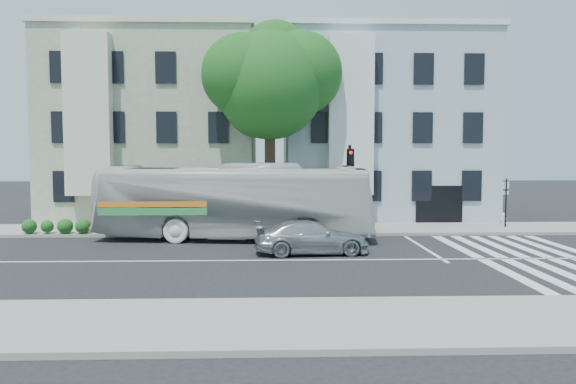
{
  "coord_description": "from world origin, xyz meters",
  "views": [
    {
      "loc": [
        -0.04,
        -20.78,
        4.02
      ],
      "look_at": [
        0.74,
        2.41,
        2.4
      ],
      "focal_mm": 35.0,
      "sensor_mm": 36.0,
      "label": 1
    }
  ],
  "objects_px": {
    "fire_hydrant": "(503,219)",
    "bus": "(235,201)",
    "traffic_signal": "(350,178)",
    "sedan": "(312,237)"
  },
  "relations": [
    {
      "from": "sedan",
      "to": "fire_hydrant",
      "type": "height_order",
      "value": "sedan"
    },
    {
      "from": "bus",
      "to": "sedan",
      "type": "height_order",
      "value": "bus"
    },
    {
      "from": "sedan",
      "to": "fire_hydrant",
      "type": "xyz_separation_m",
      "value": [
        10.62,
        6.85,
        -0.14
      ]
    },
    {
      "from": "traffic_signal",
      "to": "bus",
      "type": "bearing_deg",
      "value": 170.2
    },
    {
      "from": "bus",
      "to": "fire_hydrant",
      "type": "distance_m",
      "value": 14.25
    },
    {
      "from": "bus",
      "to": "sedan",
      "type": "bearing_deg",
      "value": -133.85
    },
    {
      "from": "bus",
      "to": "fire_hydrant",
      "type": "height_order",
      "value": "bus"
    },
    {
      "from": "sedan",
      "to": "traffic_signal",
      "type": "xyz_separation_m",
      "value": [
        2.18,
        4.62,
        2.18
      ]
    },
    {
      "from": "traffic_signal",
      "to": "fire_hydrant",
      "type": "relative_size",
      "value": 6.03
    },
    {
      "from": "fire_hydrant",
      "to": "bus",
      "type": "bearing_deg",
      "value": -167.91
    }
  ]
}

